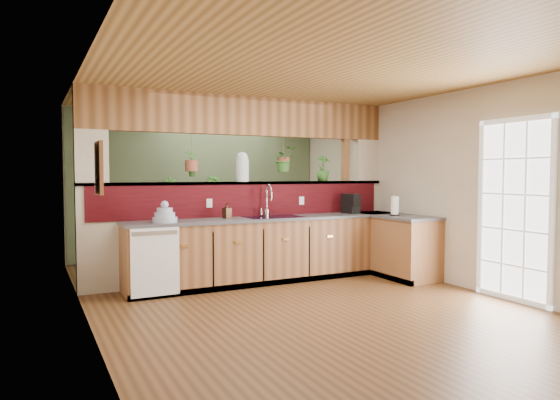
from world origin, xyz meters
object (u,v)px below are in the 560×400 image
faucet (268,199)px  glass_jar (242,167)px  soap_dispenser (227,210)px  shelving_console (191,231)px  dish_stack (165,216)px  coffee_maker (351,204)px  paper_towel (395,206)px

faucet → glass_jar: glass_jar is taller
soap_dispenser → shelving_console: (0.17, 2.19, -0.51)m
soap_dispenser → shelving_console: 2.26m
dish_stack → soap_dispenser: size_ratio=1.45×
coffee_maker → paper_towel: size_ratio=1.02×
soap_dispenser → coffee_maker: coffee_maker is taller
glass_jar → shelving_console: bearing=95.5°
glass_jar → shelving_console: size_ratio=0.28×
coffee_maker → glass_jar: size_ratio=0.71×
soap_dispenser → coffee_maker: (1.99, -0.06, 0.03)m
paper_towel → shelving_console: paper_towel is taller
glass_jar → shelving_console: (-0.18, 1.90, -1.10)m
faucet → shelving_console: bearing=102.8°
shelving_console → faucet: bearing=-65.1°
dish_stack → glass_jar: bearing=21.8°
faucet → soap_dispenser: 0.67m
coffee_maker → faucet: bearing=162.5°
soap_dispenser → glass_jar: size_ratio=0.50×
coffee_maker → glass_jar: bearing=156.1°
faucet → shelving_console: faucet is taller
faucet → glass_jar: 0.59m
soap_dispenser → coffee_maker: 2.00m
faucet → soap_dispenser: bearing=-173.3°
dish_stack → shelving_console: size_ratio=0.21×
dish_stack → faucet: bearing=10.3°
coffee_maker → glass_jar: (-1.64, 0.35, 0.56)m
soap_dispenser → paper_towel: size_ratio=0.72×
coffee_maker → dish_stack: bearing=171.1°
faucet → coffee_maker: 1.36m
glass_jar → faucet: bearing=-36.3°
soap_dispenser → faucet: bearing=6.7°
dish_stack → coffee_maker: bearing=2.9°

